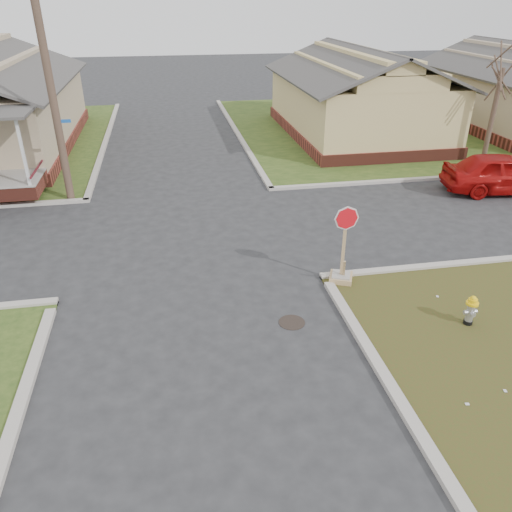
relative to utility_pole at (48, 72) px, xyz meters
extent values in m
plane|color=#262729|center=(4.20, -8.90, -4.66)|extent=(120.00, 120.00, 0.00)
cylinder|color=black|center=(6.40, -9.40, -4.66)|extent=(0.64, 0.64, 0.01)
cube|color=maroon|center=(14.20, 7.60, -4.36)|extent=(7.20, 11.20, 0.60)
cube|color=#D6C07E|center=(14.20, 7.60, -2.76)|extent=(7.00, 11.00, 2.60)
cylinder|color=#49362A|center=(0.00, 0.00, -0.16)|extent=(0.28, 0.28, 9.00)
cylinder|color=#49362A|center=(18.20, 1.30, -2.51)|extent=(0.22, 0.22, 4.20)
cylinder|color=black|center=(10.51, -10.26, -4.56)|extent=(0.21, 0.21, 0.10)
cylinder|color=#ACACB1|center=(10.51, -10.26, -4.29)|extent=(0.18, 0.18, 0.44)
sphere|color=#ACACB1|center=(10.51, -10.26, -4.07)|extent=(0.18, 0.18, 0.18)
cylinder|color=yellow|center=(10.51, -10.26, -4.04)|extent=(0.29, 0.29, 0.06)
cylinder|color=yellow|center=(10.51, -10.26, -3.97)|extent=(0.21, 0.21, 0.10)
sphere|color=yellow|center=(10.51, -10.26, -3.91)|extent=(0.14, 0.14, 0.14)
cube|color=tan|center=(8.20, -7.75, -4.54)|extent=(0.61, 0.61, 0.15)
cube|color=#A09A93|center=(8.20, -7.75, -4.45)|extent=(0.49, 0.49, 0.04)
cube|color=tan|center=(8.20, -7.75, -3.49)|extent=(0.09, 0.04, 2.05)
cylinder|color=red|center=(8.20, -7.79, -2.75)|extent=(0.55, 0.24, 0.59)
cylinder|color=silver|center=(8.20, -7.77, -2.75)|extent=(0.62, 0.27, 0.67)
imported|color=#A10C0B|center=(16.76, -2.17, -3.88)|extent=(4.85, 2.57, 1.57)
camera|label=1|loc=(3.77, -18.99, 2.37)|focal=35.00mm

